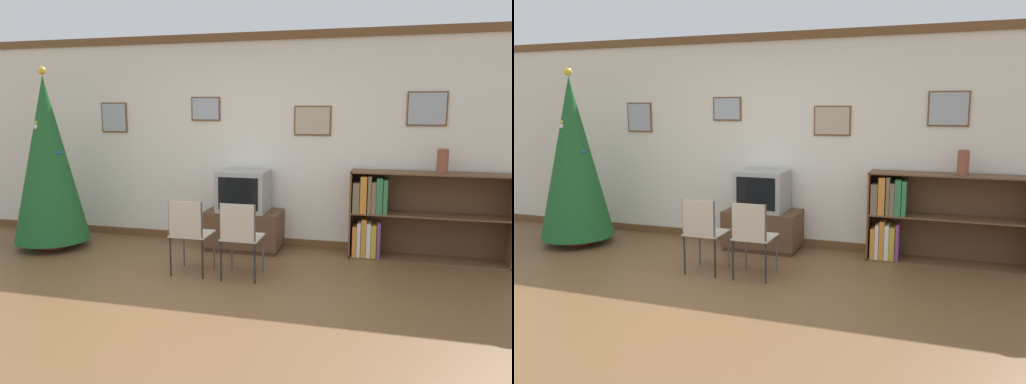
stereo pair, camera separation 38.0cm
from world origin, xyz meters
The scene contains 9 objects.
ground_plane centered at (0.00, 0.00, 0.00)m, with size 24.00×24.00×0.00m, color brown.
wall_back centered at (0.00, 2.43, 1.35)m, with size 9.18×0.11×2.70m.
christmas_tree centered at (-2.47, 1.56, 1.13)m, with size 0.92×0.92×2.27m.
tv_console centered at (-0.06, 2.10, 0.25)m, with size 0.94×0.53×0.50m.
television centered at (-0.06, 2.09, 0.75)m, with size 0.60×0.52×0.51m.
folding_chair_left centered at (-0.34, 0.98, 0.47)m, with size 0.40×0.40×0.82m.
folding_chair_right centered at (0.22, 0.98, 0.47)m, with size 0.40×0.40×0.82m.
bookshelf centered at (1.82, 2.20, 0.52)m, with size 1.80×0.36×1.04m.
vase centered at (2.26, 2.15, 1.18)m, with size 0.13×0.13×0.28m.
Camera 1 is at (1.65, -3.80, 1.76)m, focal length 35.00 mm.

